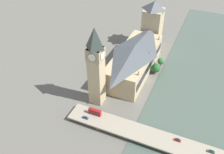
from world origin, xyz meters
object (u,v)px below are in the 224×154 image
Objects in this scene: car_southbound_lead at (211,152)px; clock_tower at (96,66)px; parliament_hall at (135,59)px; car_southbound_mid at (85,118)px; car_northbound_lead at (178,140)px; victoria_tower at (152,24)px; double_decker_bus_mid at (95,112)px; road_bridge at (177,146)px.

clock_tower is at bearing -11.31° from car_southbound_lead.
clock_tower is (13.84, 49.81, 20.91)m from parliament_hall.
clock_tower is 97.65m from car_southbound_lead.
car_southbound_mid is at bearing 81.11° from parliament_hall.
car_northbound_lead is 21.83m from car_southbound_lead.
car_northbound_lead is (-55.29, 67.51, -9.61)m from parliament_hall.
victoria_tower is at bearing -65.54° from car_northbound_lead.
victoria_tower is 11.54× the size of car_southbound_lead.
road_bridge is at bearing 177.28° from double_decker_bus_mid.
victoria_tower is at bearing -95.15° from car_southbound_mid.
parliament_hall is 18.21× the size of car_northbound_lead.
road_bridge is at bearing -176.99° from car_southbound_mid.
double_decker_bus_mid is 62.29m from car_northbound_lead.
car_southbound_lead is (-21.00, -2.98, 1.54)m from road_bridge.
clock_tower is 0.41× the size of road_bridge.
car_southbound_lead is 0.97× the size of car_southbound_mid.
parliament_hall is 55.15m from victoria_tower.
clock_tower is 105.39m from victoria_tower.
clock_tower reaches higher than road_bridge.
victoria_tower is at bearing -57.72° from car_southbound_lead.
car_southbound_lead reaches higher than road_bridge.
double_decker_bus_mid reaches higher than car_southbound_mid.
victoria_tower is 123.68m from double_decker_bus_mid.
double_decker_bus_mid is at bearing -125.59° from car_southbound_mid.
double_decker_bus_mid is 84.11m from car_southbound_lead.
clock_tower reaches higher than victoria_tower.
car_southbound_lead is at bearing -171.93° from road_bridge.
clock_tower reaches higher than car_northbound_lead.
road_bridge is 21.26m from car_southbound_lead.
road_bridge is (-69.96, 21.17, -32.05)m from clock_tower.
road_bridge is 67.90m from car_southbound_mid.
parliament_hall is 1.51× the size of victoria_tower.
clock_tower is 14.27× the size of car_southbound_lead.
victoria_tower reaches higher than car_northbound_lead.
parliament_hall is at bearing -98.89° from car_southbound_mid.
parliament_hall is 68.78m from double_decker_bus_mid.
double_decker_bus_mid is at bearing -0.01° from car_southbound_lead.
road_bridge is 63.26m from double_decker_bus_mid.
car_northbound_lead is 0.96× the size of car_southbound_lead.
car_southbound_mid is (67.79, 3.56, 1.49)m from road_bridge.
car_southbound_mid is at bearing 3.01° from road_bridge.
clock_tower is at bearing -84.98° from car_southbound_mid.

